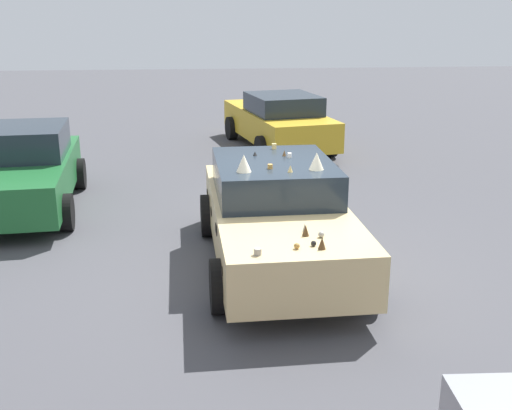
{
  "coord_description": "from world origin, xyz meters",
  "views": [
    {
      "loc": [
        -8.18,
        1.09,
        3.49
      ],
      "look_at": [
        0.0,
        0.3,
        0.9
      ],
      "focal_mm": 44.1,
      "sensor_mm": 36.0,
      "label": 1
    }
  ],
  "objects": [
    {
      "name": "art_car_decorated",
      "position": [
        0.08,
        0.0,
        0.73
      ],
      "size": [
        4.37,
        2.12,
        1.66
      ],
      "rotation": [
        0.0,
        0.0,
        3.17
      ],
      "color": "#D8BC7F",
      "rests_on": "ground"
    },
    {
      "name": "parked_sedan_row_back_far",
      "position": [
        3.02,
        4.26,
        0.72
      ],
      "size": [
        4.21,
        2.31,
        1.47
      ],
      "rotation": [
        0.0,
        0.0,
        3.22
      ],
      "color": "#1E602D",
      "rests_on": "ground"
    },
    {
      "name": "ground_plane",
      "position": [
        0.0,
        0.0,
        0.0
      ],
      "size": [
        60.0,
        60.0,
        0.0
      ],
      "primitive_type": "plane",
      "color": "#47474C"
    },
    {
      "name": "parked_sedan_far_left",
      "position": [
        7.71,
        -1.03,
        0.71
      ],
      "size": [
        4.76,
        2.6,
        1.42
      ],
      "rotation": [
        0.0,
        0.0,
        0.2
      ],
      "color": "gold",
      "rests_on": "ground"
    }
  ]
}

